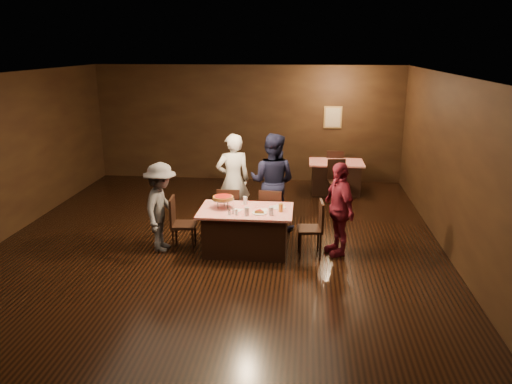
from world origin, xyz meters
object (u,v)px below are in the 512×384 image
at_px(diner_white_jacket, 233,180).
at_px(glass_front_left, 247,211).
at_px(chair_back_near, 337,181).
at_px(diner_grey_knit, 161,207).
at_px(glass_front_right, 271,211).
at_px(chair_end_left, 184,224).
at_px(diner_navy_hoodie, 272,182).
at_px(plate_empty, 278,207).
at_px(chair_back_far, 335,168).
at_px(glass_back, 245,200).
at_px(diner_red_shirt, 339,209).
at_px(back_table, 336,177).
at_px(pizza_stand, 223,198).
at_px(glass_amber, 281,208).
at_px(chair_end_right, 310,228).
at_px(chair_far_left, 230,211).
at_px(chair_far_right, 272,213).
at_px(main_table, 246,231).

relative_size(diner_white_jacket, glass_front_left, 13.23).
distance_m(chair_back_near, diner_white_jacket, 2.86).
distance_m(diner_grey_knit, glass_front_right, 1.93).
relative_size(diner_white_jacket, glass_front_right, 13.23).
height_order(chair_end_left, glass_front_right, chair_end_left).
height_order(chair_back_near, diner_navy_hoodie, diner_navy_hoodie).
distance_m(chair_end_left, plate_empty, 1.68).
distance_m(chair_back_far, glass_back, 4.52).
height_order(diner_white_jacket, diner_red_shirt, diner_white_jacket).
relative_size(back_table, diner_grey_knit, 0.83).
bearing_deg(diner_white_jacket, glass_front_left, 84.30).
xyz_separation_m(diner_red_shirt, glass_front_left, (-1.53, -0.38, 0.03)).
relative_size(pizza_stand, glass_amber, 2.71).
xyz_separation_m(back_table, chair_back_near, (0.00, -0.70, 0.09)).
xyz_separation_m(back_table, chair_end_right, (-0.64, -3.84, 0.09)).
distance_m(chair_back_near, diner_navy_hoodie, 2.41).
relative_size(chair_end_left, diner_grey_knit, 0.61).
distance_m(chair_end_left, glass_front_right, 1.61).
xyz_separation_m(plate_empty, glass_amber, (0.05, -0.20, 0.06)).
relative_size(chair_far_left, chair_far_right, 1.00).
bearing_deg(chair_far_right, chair_end_right, 140.15).
bearing_deg(chair_back_near, diner_grey_knit, -143.66).
bearing_deg(glass_front_right, chair_far_left, 130.36).
distance_m(back_table, diner_white_jacket, 3.36).
xyz_separation_m(chair_end_right, glass_amber, (-0.50, -0.05, 0.37)).
distance_m(diner_white_jacket, plate_empty, 1.52).
bearing_deg(chair_end_right, glass_back, -109.92).
height_order(diner_grey_knit, glass_front_right, diner_grey_knit).
distance_m(diner_navy_hoodie, glass_amber, 1.29).
distance_m(chair_far_right, chair_back_near, 2.74).
height_order(main_table, pizza_stand, pizza_stand).
bearing_deg(glass_front_left, chair_far_left, 113.20).
height_order(chair_far_right, diner_navy_hoodie, diner_navy_hoodie).
height_order(chair_end_right, diner_red_shirt, diner_red_shirt).
relative_size(pizza_stand, glass_front_left, 2.71).
relative_size(chair_end_left, glass_back, 6.79).
bearing_deg(main_table, chair_end_left, -180.00).
distance_m(diner_grey_knit, plate_empty, 2.03).
height_order(chair_far_right, diner_white_jacket, diner_white_jacket).
xyz_separation_m(chair_back_far, diner_red_shirt, (-0.17, -4.35, 0.33)).
xyz_separation_m(back_table, chair_back_far, (0.00, 0.60, 0.09)).
xyz_separation_m(chair_far_left, glass_amber, (1.00, -0.80, 0.37)).
xyz_separation_m(diner_navy_hoodie, pizza_stand, (-0.77, -1.16, 0.01)).
bearing_deg(pizza_stand, diner_red_shirt, 0.96).
bearing_deg(main_table, chair_far_left, 118.07).
bearing_deg(chair_far_left, main_table, 116.42).
bearing_deg(main_table, diner_grey_knit, -177.77).
height_order(back_table, diner_navy_hoodie, diner_navy_hoodie).
bearing_deg(chair_end_right, chair_far_left, -121.86).
distance_m(pizza_stand, plate_empty, 0.97).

